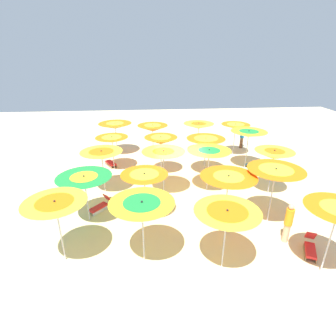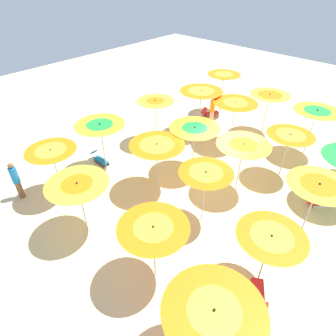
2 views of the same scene
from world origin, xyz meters
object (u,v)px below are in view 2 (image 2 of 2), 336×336
(beach_umbrella_10, at_px, (316,115))
(beach_umbrella_19, at_px, (213,315))
(beach_umbrella_3, at_px, (100,128))
(beach_umbrella_17, at_px, (318,189))
(beach_umbrella_0, at_px, (224,77))
(beachgoer_0, at_px, (16,180))
(beach_umbrella_18, at_px, (271,240))
(beach_umbrella_6, at_px, (235,106))
(lounger_3, at_px, (321,201))
(beach_umbrella_4, at_px, (51,153))
(beach_umbrella_13, at_px, (206,177))
(beach_umbrella_2, at_px, (156,105))
(beach_umbrella_8, at_px, (157,148))
(beach_umbrella_9, at_px, (78,188))
(beach_umbrella_11, at_px, (290,138))
(lounger_2, at_px, (258,297))
(beach_umbrella_5, at_px, (269,98))
(beach_umbrella_7, at_px, (195,131))
(beach_umbrella_1, at_px, (201,94))
(beachgoer_1, at_px, (212,110))
(lounger_0, at_px, (100,159))
(beach_umbrella_14, at_px, (154,232))
(lounger_1, at_px, (210,113))

(beach_umbrella_10, relative_size, beach_umbrella_19, 1.06)
(beach_umbrella_3, height_order, beach_umbrella_17, beach_umbrella_3)
(beach_umbrella_0, relative_size, beachgoer_0, 1.46)
(beach_umbrella_0, distance_m, beach_umbrella_18, 12.06)
(beach_umbrella_6, bearing_deg, lounger_3, -17.55)
(beach_umbrella_4, relative_size, beach_umbrella_13, 0.96)
(beach_umbrella_2, bearing_deg, lounger_3, 5.90)
(beach_umbrella_8, relative_size, beach_umbrella_13, 0.97)
(beach_umbrella_9, height_order, beach_umbrella_11, beach_umbrella_9)
(beach_umbrella_17, xyz_separation_m, lounger_2, (0.13, -3.54, -1.82))
(beach_umbrella_18, bearing_deg, lounger_3, 87.59)
(beach_umbrella_8, distance_m, beach_umbrella_17, 5.94)
(beach_umbrella_5, distance_m, beach_umbrella_7, 5.62)
(beach_umbrella_9, height_order, lounger_2, beach_umbrella_9)
(beach_umbrella_1, bearing_deg, beach_umbrella_0, 100.65)
(beach_umbrella_13, bearing_deg, lounger_2, -25.41)
(beach_umbrella_10, xyz_separation_m, beach_umbrella_18, (1.83, -8.19, -0.23))
(beach_umbrella_13, xyz_separation_m, beachgoer_0, (-6.35, -4.10, -1.16))
(beach_umbrella_0, height_order, beach_umbrella_1, beach_umbrella_0)
(beach_umbrella_3, distance_m, beach_umbrella_6, 6.75)
(beach_umbrella_0, relative_size, beach_umbrella_8, 1.12)
(beach_umbrella_7, height_order, beach_umbrella_17, beach_umbrella_17)
(beach_umbrella_8, height_order, beachgoer_1, beach_umbrella_8)
(lounger_0, bearing_deg, beach_umbrella_18, -1.73)
(beach_umbrella_4, bearing_deg, beach_umbrella_3, 90.79)
(lounger_0, xyz_separation_m, lounger_2, (9.18, -1.18, 0.01))
(beach_umbrella_7, bearing_deg, beach_umbrella_10, 56.17)
(beach_umbrella_7, height_order, beach_umbrella_14, beach_umbrella_7)
(beach_umbrella_9, bearing_deg, lounger_0, 136.91)
(beach_umbrella_13, bearing_deg, beachgoer_0, -147.14)
(beach_umbrella_17, relative_size, beachgoer_1, 1.39)
(beach_umbrella_17, distance_m, beachgoer_1, 8.92)
(beach_umbrella_4, bearing_deg, beach_umbrella_1, 82.87)
(beach_umbrella_11, relative_size, lounger_3, 2.02)
(beach_umbrella_5, bearing_deg, beach_umbrella_19, -68.59)
(beach_umbrella_14, bearing_deg, beach_umbrella_7, 117.02)
(beach_umbrella_3, distance_m, beach_umbrella_8, 2.86)
(beach_umbrella_7, xyz_separation_m, beach_umbrella_19, (5.24, -6.00, -0.01))
(beach_umbrella_4, xyz_separation_m, lounger_3, (8.41, 6.68, -1.84))
(beach_umbrella_9, relative_size, lounger_2, 1.66)
(lounger_1, bearing_deg, beach_umbrella_7, -126.48)
(beach_umbrella_13, bearing_deg, beach_umbrella_1, 128.64)
(lounger_0, distance_m, lounger_3, 9.98)
(beach_umbrella_14, relative_size, beach_umbrella_18, 1.07)
(beach_umbrella_8, bearing_deg, beach_umbrella_13, -5.21)
(beach_umbrella_10, bearing_deg, beach_umbrella_14, -93.86)
(beach_umbrella_1, xyz_separation_m, beach_umbrella_11, (5.27, -0.70, -0.32))
(beach_umbrella_11, distance_m, lounger_3, 2.86)
(beach_umbrella_18, xyz_separation_m, lounger_1, (-7.87, 8.36, -1.70))
(beach_umbrella_7, relative_size, beach_umbrella_19, 1.00)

